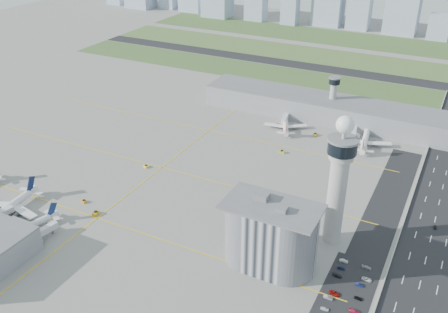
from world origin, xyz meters
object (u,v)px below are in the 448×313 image
at_px(control_tower, 339,176).
at_px(car_lot_2, 334,293).
at_px(car_lot_9, 359,285).
at_px(tug_0, 12,209).
at_px(car_hw_4, 448,123).
at_px(jet_bridge_far_0, 287,117).
at_px(car_lot_1, 328,297).
at_px(car_lot_3, 337,275).
at_px(airplane_near_b, 6,204).
at_px(tug_1, 84,201).
at_px(secondary_tower, 333,94).
at_px(car_lot_7, 354,311).
at_px(car_lot_5, 344,261).
at_px(car_lot_10, 367,279).
at_px(jet_bridge_near_2, 32,240).
at_px(airplane_near_c, 24,225).
at_px(tug_2, 96,213).
at_px(airplane_far_b, 366,136).
at_px(admin_building, 270,235).
at_px(car_lot_8, 358,298).
at_px(tug_3, 146,166).
at_px(car_lot_11, 367,267).
at_px(tug_4, 282,152).
at_px(car_lot_4, 341,268).
at_px(airplane_far_a, 286,121).
at_px(car_hw_1, 435,227).
at_px(tug_5, 315,134).
at_px(jet_bridge_far_1, 354,130).
at_px(car_lot_0, 325,309).

xyz_separation_m(control_tower, car_lot_2, (12.06, -36.21, -34.42)).
height_order(control_tower, car_lot_9, control_tower).
relative_size(tug_0, car_hw_4, 0.94).
relative_size(jet_bridge_far_0, car_lot_2, 3.13).
bearing_deg(car_lot_1, car_lot_3, 0.70).
distance_m(airplane_near_b, tug_1, 38.68).
bearing_deg(secondary_tower, car_lot_1, -73.92).
height_order(car_lot_7, car_hw_4, car_lot_7).
xyz_separation_m(car_lot_5, car_lot_9, (10.08, -12.29, -0.07)).
xyz_separation_m(secondary_tower, car_lot_10, (64.11, -163.51, -18.19)).
bearing_deg(car_hw_4, jet_bridge_near_2, -120.23).
relative_size(control_tower, car_hw_4, 17.11).
xyz_separation_m(airplane_near_c, car_lot_9, (155.35, 37.47, -4.38)).
bearing_deg(car_lot_3, tug_2, 98.91).
bearing_deg(airplane_far_b, car_lot_3, -179.13).
relative_size(admin_building, airplane_near_c, 1.19).
xyz_separation_m(tug_0, car_lot_8, (177.88, 18.57, -0.46)).
bearing_deg(car_lot_7, car_lot_5, 31.93).
relative_size(jet_bridge_far_0, tug_3, 4.79).
xyz_separation_m(tug_2, car_lot_11, (135.09, 21.81, -0.41)).
relative_size(control_tower, tug_2, 18.02).
xyz_separation_m(tug_3, car_lot_1, (131.13, -57.69, -0.20)).
xyz_separation_m(car_lot_1, car_lot_3, (-0.34, 14.86, -0.06)).
bearing_deg(car_lot_2, car_lot_3, 19.79).
distance_m(tug_4, car_lot_1, 130.26).
distance_m(car_lot_4, car_lot_10, 12.03).
xyz_separation_m(airplane_far_a, car_hw_1, (109.63, -78.77, -4.54)).
bearing_deg(car_lot_5, admin_building, 111.12).
bearing_deg(car_lot_11, tug_5, 27.97).
xyz_separation_m(jet_bridge_far_1, tug_0, (-136.30, -177.03, -1.82)).
relative_size(airplane_near_c, car_lot_7, 7.80).
relative_size(jet_bridge_near_2, car_lot_4, 4.08).
distance_m(car_lot_0, car_hw_4, 218.91).
bearing_deg(car_lot_10, car_lot_9, 156.69).
xyz_separation_m(control_tower, jet_bridge_far_0, (-70.00, 124.00, -32.19)).
bearing_deg(control_tower, car_hw_1, 36.43).
bearing_deg(car_hw_1, car_lot_8, -116.48).
xyz_separation_m(control_tower, tug_2, (-114.86, -35.59, -34.00)).
xyz_separation_m(tug_0, car_lot_7, (178.31, 10.49, -0.37)).
bearing_deg(airplane_near_c, car_lot_5, 125.25).
distance_m(car_lot_3, car_lot_7, 21.31).
distance_m(airplane_near_b, tug_0, 5.80).
bearing_deg(car_lot_4, jet_bridge_far_1, 8.01).
height_order(admin_building, tug_0, admin_building).
relative_size(tug_5, car_lot_4, 0.97).
height_order(jet_bridge_near_2, car_hw_4, jet_bridge_near_2).
height_order(admin_building, car_lot_4, admin_building).
relative_size(car_lot_0, car_lot_9, 0.98).
height_order(airplane_near_b, car_lot_8, airplane_near_b).
bearing_deg(car_lot_2, tug_0, 105.42).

